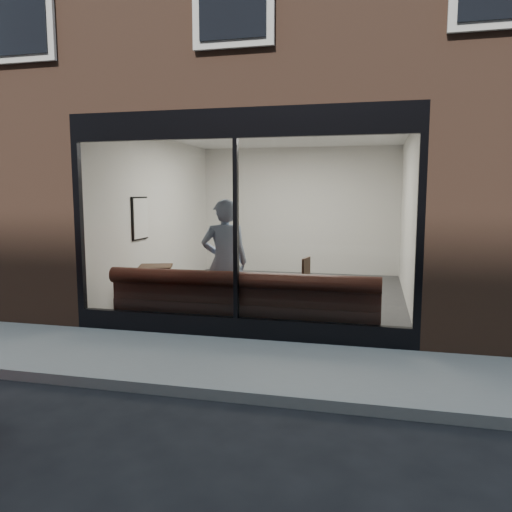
% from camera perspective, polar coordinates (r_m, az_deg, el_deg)
% --- Properties ---
extents(ground, '(120.00, 120.00, 0.00)m').
position_cam_1_polar(ground, '(5.40, -8.34, -15.31)').
color(ground, black).
rests_on(ground, ground).
extents(sidewalk_near, '(40.00, 2.00, 0.01)m').
position_cam_1_polar(sidewalk_near, '(6.28, -4.89, -11.92)').
color(sidewalk_near, gray).
rests_on(sidewalk_near, ground).
extents(kerb_near, '(40.00, 0.10, 0.12)m').
position_cam_1_polar(kerb_near, '(5.34, -8.55, -14.91)').
color(kerb_near, gray).
rests_on(kerb_near, ground).
extents(host_building_pier_left, '(2.50, 12.00, 3.20)m').
position_cam_1_polar(host_building_pier_left, '(13.83, -10.65, 5.23)').
color(host_building_pier_left, brown).
rests_on(host_building_pier_left, ground).
extents(host_building_pier_right, '(2.50, 12.00, 3.20)m').
position_cam_1_polar(host_building_pier_right, '(12.77, 21.91, 4.66)').
color(host_building_pier_right, brown).
rests_on(host_building_pier_right, ground).
extents(host_building_backfill, '(5.00, 6.00, 3.20)m').
position_cam_1_polar(host_building_backfill, '(15.74, 6.59, 5.54)').
color(host_building_backfill, brown).
rests_on(host_building_backfill, ground).
extents(cafe_floor, '(6.00, 6.00, 0.00)m').
position_cam_1_polar(cafe_floor, '(10.02, 2.33, -4.52)').
color(cafe_floor, '#2D2D30').
rests_on(cafe_floor, ground).
extents(cafe_ceiling, '(6.00, 6.00, 0.00)m').
position_cam_1_polar(cafe_ceiling, '(9.87, 2.42, 13.81)').
color(cafe_ceiling, white).
rests_on(cafe_ceiling, host_building_upper).
extents(cafe_wall_back, '(5.00, 0.00, 5.00)m').
position_cam_1_polar(cafe_wall_back, '(12.76, 4.96, 5.16)').
color(cafe_wall_back, silver).
rests_on(cafe_wall_back, ground).
extents(cafe_wall_left, '(0.00, 6.00, 6.00)m').
position_cam_1_polar(cafe_wall_left, '(10.58, -11.03, 4.62)').
color(cafe_wall_left, silver).
rests_on(cafe_wall_left, ground).
extents(cafe_wall_right, '(0.00, 6.00, 6.00)m').
position_cam_1_polar(cafe_wall_right, '(9.65, 17.08, 4.19)').
color(cafe_wall_right, silver).
rests_on(cafe_wall_right, ground).
extents(storefront_kick, '(5.00, 0.10, 0.30)m').
position_cam_1_polar(storefront_kick, '(7.19, -2.25, -8.19)').
color(storefront_kick, black).
rests_on(storefront_kick, ground).
extents(storefront_header, '(5.00, 0.10, 0.40)m').
position_cam_1_polar(storefront_header, '(6.99, -2.37, 14.94)').
color(storefront_header, black).
rests_on(storefront_header, host_building_upper).
extents(storefront_mullion, '(0.06, 0.10, 2.50)m').
position_cam_1_polar(storefront_mullion, '(6.95, -2.31, 3.01)').
color(storefront_mullion, black).
rests_on(storefront_mullion, storefront_kick).
extents(storefront_glass, '(4.80, 0.00, 4.80)m').
position_cam_1_polar(storefront_glass, '(6.92, -2.38, 2.99)').
color(storefront_glass, white).
rests_on(storefront_glass, storefront_kick).
extents(banquette, '(4.00, 0.55, 0.45)m').
position_cam_1_polar(banquette, '(7.55, -1.43, -6.85)').
color(banquette, '#3E1C16').
rests_on(banquette, cafe_floor).
extents(person, '(0.83, 0.68, 1.97)m').
position_cam_1_polar(person, '(7.76, -3.60, -0.76)').
color(person, '#889BBA').
rests_on(person, cafe_floor).
extents(cafe_table_left, '(0.73, 0.73, 0.04)m').
position_cam_1_polar(cafe_table_left, '(9.16, -11.41, -1.19)').
color(cafe_table_left, black).
rests_on(cafe_table_left, cafe_floor).
extents(cafe_table_right, '(0.58, 0.58, 0.04)m').
position_cam_1_polar(cafe_table_right, '(7.79, 6.78, -2.58)').
color(cafe_table_right, black).
rests_on(cafe_table_right, cafe_floor).
extents(cafe_chair_right, '(0.43, 0.43, 0.04)m').
position_cam_1_polar(cafe_chair_right, '(8.79, 4.52, -4.73)').
color(cafe_chair_right, black).
rests_on(cafe_chair_right, cafe_floor).
extents(wall_poster, '(0.02, 0.57, 0.76)m').
position_cam_1_polar(wall_poster, '(9.73, -13.05, 4.22)').
color(wall_poster, white).
rests_on(wall_poster, cafe_wall_left).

